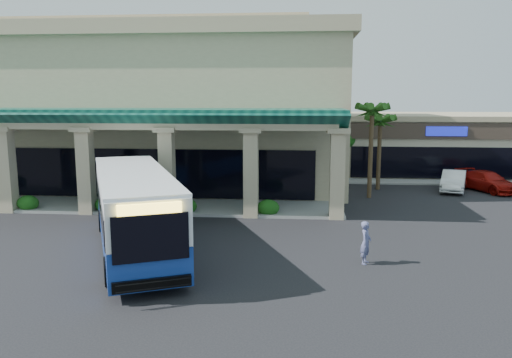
# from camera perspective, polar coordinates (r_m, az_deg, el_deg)

# --- Properties ---
(ground) EXTENTS (110.00, 110.00, 0.00)m
(ground) POSITION_cam_1_polar(r_m,az_deg,el_deg) (21.95, -5.82, -7.42)
(ground) COLOR black
(main_building) EXTENTS (30.80, 14.80, 11.35)m
(main_building) POSITION_cam_1_polar(r_m,az_deg,el_deg) (38.56, -13.34, 8.13)
(main_building) COLOR tan
(main_building) RESTS_ON ground
(arcade) EXTENTS (30.00, 6.20, 5.70)m
(arcade) POSITION_cam_1_polar(r_m,az_deg,el_deg) (30.15, -18.57, 2.25)
(arcade) COLOR #0A4035
(arcade) RESTS_ON ground
(strip_mall) EXTENTS (22.50, 12.50, 4.90)m
(strip_mall) POSITION_cam_1_polar(r_m,az_deg,el_deg) (46.94, 22.32, 3.90)
(strip_mall) COLOR beige
(strip_mall) RESTS_ON ground
(palm_0) EXTENTS (2.40, 2.40, 6.60)m
(palm_0) POSITION_cam_1_polar(r_m,az_deg,el_deg) (32.10, 13.00, 3.71)
(palm_0) COLOR #215015
(palm_0) RESTS_ON ground
(palm_1) EXTENTS (2.40, 2.40, 5.80)m
(palm_1) POSITION_cam_1_polar(r_m,az_deg,el_deg) (35.24, 13.92, 3.50)
(palm_1) COLOR #215015
(palm_1) RESTS_ON ground
(broadleaf_tree) EXTENTS (2.60, 2.60, 4.81)m
(broadleaf_tree) POSITION_cam_1_polar(r_m,az_deg,el_deg) (39.98, 9.95, 3.57)
(broadleaf_tree) COLOR #164B11
(broadleaf_tree) RESTS_ON ground
(transit_bus) EXTENTS (7.27, 11.97, 3.31)m
(transit_bus) POSITION_cam_1_polar(r_m,az_deg,el_deg) (21.28, -13.74, -3.57)
(transit_bus) COLOR #163A97
(transit_bus) RESTS_ON ground
(pedestrian) EXTENTS (0.58, 0.70, 1.66)m
(pedestrian) POSITION_cam_1_polar(r_m,az_deg,el_deg) (19.61, 12.44, -7.12)
(pedestrian) COLOR slate
(pedestrian) RESTS_ON ground
(car_white) EXTENTS (2.80, 4.48, 1.39)m
(car_white) POSITION_cam_1_polar(r_m,az_deg,el_deg) (36.45, 21.64, -0.20)
(car_white) COLOR white
(car_white) RESTS_ON ground
(car_red) EXTENTS (3.64, 4.99, 1.34)m
(car_red) POSITION_cam_1_polar(r_m,az_deg,el_deg) (37.36, 24.88, -0.23)
(car_red) COLOR #960F09
(car_red) RESTS_ON ground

